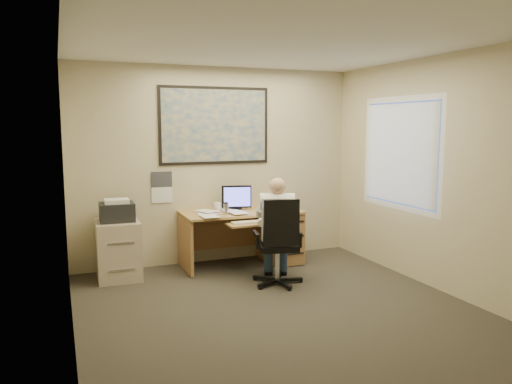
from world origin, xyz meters
name	(u,v)px	position (x,y,z in m)	size (l,w,h in m)	color
room_shell	(285,183)	(0.00, 0.00, 1.35)	(4.00, 4.50, 2.70)	#322E26
desk	(263,231)	(0.55, 1.90, 0.44)	(1.60, 0.97, 1.08)	tan
world_map	(215,126)	(-0.03, 2.23, 1.90)	(1.56, 0.03, 1.06)	#1E4C93
wall_calendar	(162,187)	(-0.78, 2.24, 1.08)	(0.28, 0.01, 0.42)	white
window_blinds	(400,154)	(1.97, 0.80, 1.55)	(0.06, 1.40, 1.30)	#EEE6CD
filing_cabinet	(118,244)	(-1.41, 1.89, 0.43)	(0.54, 0.64, 1.00)	#BCAC97
office_chair	(280,260)	(0.35, 0.90, 0.31)	(0.76, 0.76, 1.07)	black
person	(276,231)	(0.34, 0.97, 0.64)	(0.52, 0.75, 1.29)	white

